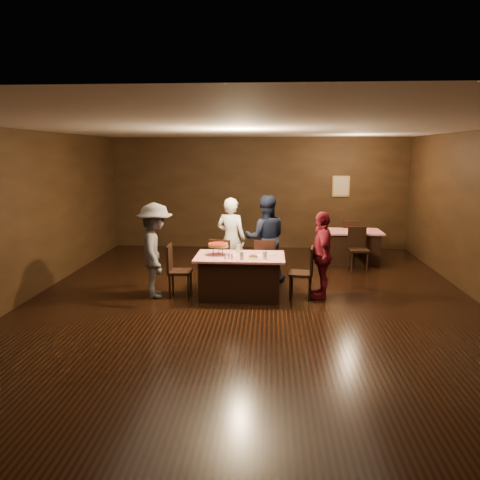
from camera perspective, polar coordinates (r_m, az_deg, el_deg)
name	(u,v)px	position (r m, az deg, el deg)	size (l,w,h in m)	color
room	(252,181)	(7.78, 1.46, 7.19)	(10.00, 10.04, 3.02)	black
main_table	(240,276)	(8.53, 0.00, -4.44)	(1.60, 1.00, 0.77)	#B40C1C
back_table	(353,247)	(11.48, 13.60, -0.79)	(1.30, 0.90, 0.77)	red
chair_far_left	(222,262)	(9.27, -2.17, -2.65)	(0.42, 0.42, 0.95)	black
chair_far_right	(263,262)	(9.22, 2.78, -2.72)	(0.42, 0.42, 0.95)	black
chair_end_left	(180,270)	(8.65, -7.31, -3.70)	(0.42, 0.42, 0.95)	black
chair_end_right	(301,272)	(8.51, 7.43, -3.94)	(0.42, 0.42, 0.95)	black
chair_back_near	(358,249)	(10.78, 14.24, -1.06)	(0.42, 0.42, 0.95)	black
chair_back_far	(349,238)	(12.04, 13.14, 0.20)	(0.42, 0.42, 0.95)	black
diner_white_jacket	(231,239)	(9.55, -1.10, 0.09)	(0.62, 0.41, 1.71)	white
diner_navy_hoodie	(265,238)	(9.53, 3.13, 0.20)	(0.86, 0.67, 1.76)	black
diner_grey_knit	(155,250)	(8.58, -10.29, -1.26)	(1.11, 0.64, 1.72)	#545358
diner_red_shirt	(322,255)	(8.55, 9.94, -1.79)	(0.92, 0.38, 1.58)	maroon
pizza_stand	(218,245)	(8.49, -2.68, -0.60)	(0.38, 0.38, 0.22)	black
plate_with_slice	(253,257)	(8.25, 1.65, -2.04)	(0.25, 0.25, 0.06)	white
plate_empty	(270,254)	(8.57, 3.74, -1.69)	(0.25, 0.25, 0.01)	white
glass_front_left	(242,255)	(8.13, 0.21, -1.90)	(0.08, 0.08, 0.14)	silver
glass_front_right	(265,255)	(8.16, 3.04, -1.86)	(0.08, 0.08, 0.14)	silver
glass_back	(238,248)	(8.72, -0.20, -1.03)	(0.08, 0.08, 0.14)	silver
condiments	(229,256)	(8.17, -1.39, -2.00)	(0.17, 0.10, 0.09)	silver
napkin_center	(257,256)	(8.43, 2.04, -1.92)	(0.16, 0.16, 0.01)	white
napkin_left	(231,256)	(8.40, -1.04, -1.95)	(0.16, 0.16, 0.01)	white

